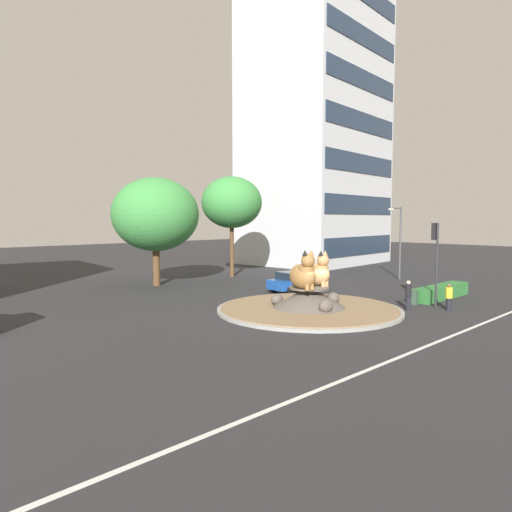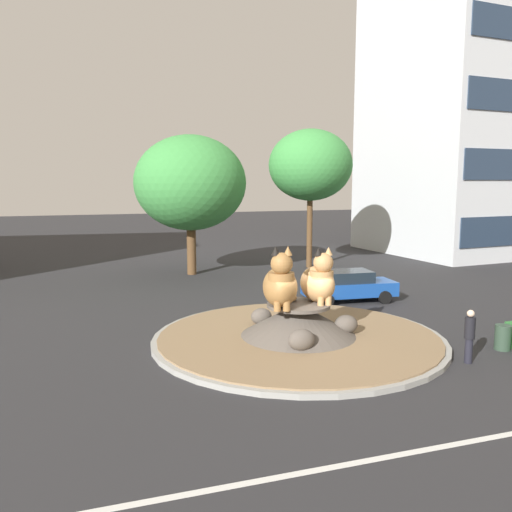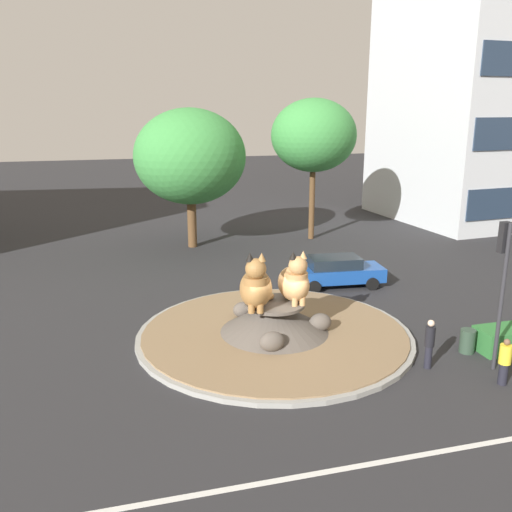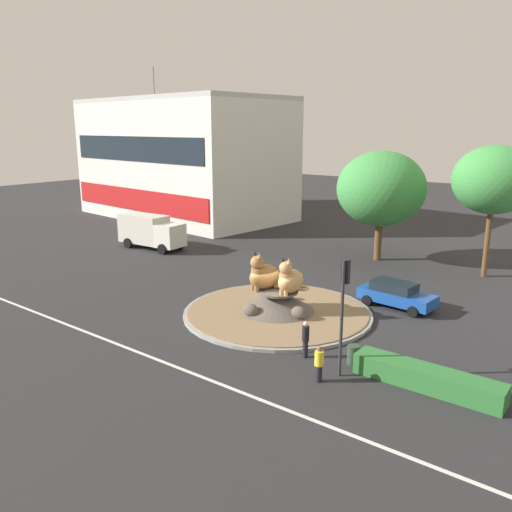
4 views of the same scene
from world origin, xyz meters
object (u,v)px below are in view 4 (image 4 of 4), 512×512
object	(u,v)px
traffic_light_mast	(344,296)
pedestrian_black_shirt	(306,338)
shophouse_block	(184,159)
sedan_on_far_lane	(396,294)
pedestrian_yellow_shirt	(319,363)
broadleaf_tree_behind_island	(381,189)
cat_statue_calico	(290,280)
cat_statue_tabby	(263,275)
litter_bin	(353,355)
delivery_box_truck	(150,231)
second_tree_near_tower	(494,180)

from	to	relation	value
traffic_light_mast	pedestrian_black_shirt	bearing A→B (deg)	71.76
shophouse_block	sedan_on_far_lane	distance (m)	37.97
pedestrian_yellow_shirt	shophouse_block	bearing A→B (deg)	63.80
broadleaf_tree_behind_island	sedan_on_far_lane	distance (m)	12.72
cat_statue_calico	sedan_on_far_lane	xyz separation A→B (m)	(4.14, 5.35, -1.42)
pedestrian_black_shirt	pedestrian_yellow_shirt	distance (m)	2.43
traffic_light_mast	cat_statue_tabby	bearing A→B (deg)	56.21
litter_bin	pedestrian_black_shirt	bearing A→B (deg)	-160.30
cat_statue_tabby	cat_statue_calico	distance (m)	1.68
pedestrian_black_shirt	sedan_on_far_lane	world-z (taller)	pedestrian_black_shirt
cat_statue_calico	sedan_on_far_lane	size ratio (longest dim) A/B	0.46
sedan_on_far_lane	pedestrian_yellow_shirt	bearing A→B (deg)	-78.56
sedan_on_far_lane	delivery_box_truck	world-z (taller)	delivery_box_truck
cat_statue_tabby	sedan_on_far_lane	world-z (taller)	cat_statue_tabby
traffic_light_mast	pedestrian_black_shirt	distance (m)	3.50
shophouse_block	second_tree_near_tower	size ratio (longest dim) A/B	2.81
broadleaf_tree_behind_island	shophouse_block	bearing A→B (deg)	168.16
pedestrian_black_shirt	delivery_box_truck	world-z (taller)	delivery_box_truck
pedestrian_yellow_shirt	litter_bin	size ratio (longest dim) A/B	1.79
cat_statue_calico	broadleaf_tree_behind_island	bearing A→B (deg)	-172.55
delivery_box_truck	traffic_light_mast	bearing A→B (deg)	-27.48
cat_statue_tabby	broadleaf_tree_behind_island	bearing A→B (deg)	-164.50
cat_statue_tabby	second_tree_near_tower	xyz separation A→B (m)	(8.25, 15.91, 4.73)
pedestrian_black_shirt	delivery_box_truck	bearing A→B (deg)	-37.62
cat_statue_tabby	delivery_box_truck	bearing A→B (deg)	-96.65
cat_statue_calico	second_tree_near_tower	xyz separation A→B (m)	(6.60, 15.60, 4.78)
sedan_on_far_lane	litter_bin	bearing A→B (deg)	-74.40
pedestrian_yellow_shirt	delivery_box_truck	bearing A→B (deg)	74.59
cat_statue_calico	pedestrian_black_shirt	world-z (taller)	cat_statue_calico
delivery_box_truck	cat_statue_tabby	bearing A→B (deg)	-25.08
cat_statue_calico	second_tree_near_tower	size ratio (longest dim) A/B	0.23
cat_statue_tabby	traffic_light_mast	size ratio (longest dim) A/B	0.44
cat_statue_calico	pedestrian_yellow_shirt	size ratio (longest dim) A/B	1.32
second_tree_near_tower	broadleaf_tree_behind_island	bearing A→B (deg)	-179.08
sedan_on_far_lane	litter_bin	world-z (taller)	sedan_on_far_lane
traffic_light_mast	pedestrian_yellow_shirt	distance (m)	3.05
broadleaf_tree_behind_island	pedestrian_yellow_shirt	bearing A→B (deg)	-71.57
pedestrian_black_shirt	cat_statue_calico	bearing A→B (deg)	-60.48
cat_statue_tabby	traffic_light_mast	world-z (taller)	traffic_light_mast
broadleaf_tree_behind_island	pedestrian_black_shirt	size ratio (longest dim) A/B	4.90
litter_bin	delivery_box_truck	bearing A→B (deg)	158.08
cat_statue_tabby	shophouse_block	bearing A→B (deg)	-112.33
second_tree_near_tower	litter_bin	size ratio (longest dim) A/B	10.50
litter_bin	second_tree_near_tower	bearing A→B (deg)	87.35
cat_statue_tabby	sedan_on_far_lane	distance (m)	8.23
cat_statue_calico	pedestrian_yellow_shirt	bearing A→B (deg)	44.31
cat_statue_calico	second_tree_near_tower	world-z (taller)	second_tree_near_tower
pedestrian_yellow_shirt	delivery_box_truck	xyz separation A→B (m)	(-25.02, 12.66, 0.77)
second_tree_near_tower	pedestrian_black_shirt	size ratio (longest dim) A/B	5.24
pedestrian_yellow_shirt	litter_bin	xyz separation A→B (m)	(0.37, 2.45, -0.39)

